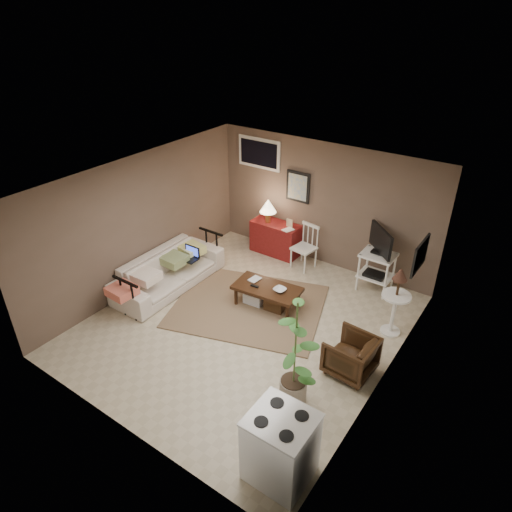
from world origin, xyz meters
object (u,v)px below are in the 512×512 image
Objects in this scene: red_console at (275,235)px; potted_plant at (295,350)px; side_table at (397,294)px; stove at (280,447)px; coffee_table at (267,295)px; sofa at (168,266)px; spindle_chair at (304,248)px; armchair at (351,354)px; tv_stand at (378,258)px.

potted_plant is (2.34, -3.19, 0.45)m from red_console.
stove is (-0.13, -3.08, -0.29)m from side_table.
potted_plant is at bearing -46.74° from coffee_table.
potted_plant reaches higher than coffee_table.
side_table reaches higher than coffee_table.
sofa is at bearing -165.21° from coffee_table.
coffee_table is 0.99× the size of side_table.
spindle_chair is at bearing 117.26° from potted_plant.
potted_plant reaches higher than red_console.
red_console is (0.89, 2.15, -0.02)m from sofa.
side_table is at bearing 87.63° from stove.
side_table is 1.34× the size of stove.
spindle_chair is 0.74× the size of side_table.
armchair is (3.61, -0.14, -0.10)m from sofa.
sofa is at bearing -129.98° from spindle_chair.
sofa is 1.87× the size of red_console.
spindle_chair is 1.37× the size of armchair.
tv_stand is (1.43, 0.03, 0.24)m from spindle_chair.
coffee_table is 1.91m from red_console.
sofa is at bearing 150.75° from stove.
sofa is at bearing -146.97° from tv_stand.
spindle_chair is 2.89m from armchair.
coffee_table is at bearing -104.96° from armchair.
armchair is at bearing -92.28° from sofa.
tv_stand is at bearing 49.83° from coffee_table.
tv_stand is (3.10, 2.02, 0.22)m from sofa.
side_table reaches higher than red_console.
side_table reaches higher than sofa.
potted_plant is at bearing -105.16° from side_table.
potted_plant is at bearing -19.57° from armchair.
stove is at bearing -66.80° from potted_plant.
spindle_chair is (-0.13, 1.51, 0.17)m from coffee_table.
side_table is at bearing -24.35° from spindle_chair.
red_console reaches higher than armchair.
side_table is at bearing 175.56° from armchair.
tv_stand reaches higher than sofa.
coffee_table is at bearing 133.26° from potted_plant.
potted_plant is (1.56, -3.03, 0.43)m from spindle_chair.
red_console is at bearing 118.58° from coffee_table.
armchair is (2.72, -2.29, -0.08)m from red_console.
stove is at bearing -53.64° from coffee_table.
red_console is 0.94× the size of tv_stand.
stove is at bearing 5.21° from armchair.
side_table is (1.99, 0.55, 0.50)m from coffee_table.
armchair is (-0.17, -1.17, -0.41)m from side_table.
sofa is 1.36× the size of potted_plant.
stove reaches higher than armchair.
red_console reaches higher than coffee_table.
red_console reaches higher than stove.
coffee_table is 1.83× the size of armchair.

